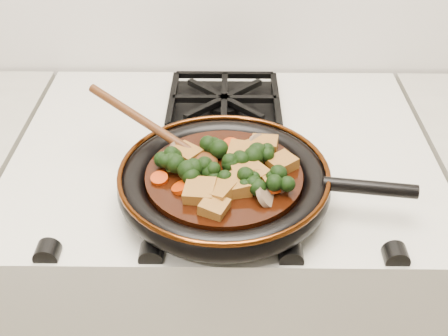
{
  "coord_description": "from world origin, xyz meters",
  "views": [
    {
      "loc": [
        0.01,
        0.84,
        1.48
      ],
      "look_at": [
        0.0,
        1.53,
        0.97
      ],
      "focal_mm": 45.0,
      "sensor_mm": 36.0,
      "label": 1
    }
  ],
  "objects": [
    {
      "name": "burner_grate_back",
      "position": [
        0.0,
        1.83,
        0.91
      ],
      "size": [
        0.23,
        0.23,
        0.03
      ],
      "primitive_type": null,
      "color": "black",
      "rests_on": "stove"
    },
    {
      "name": "mushroom_slice_3",
      "position": [
        -0.07,
        1.58,
        0.97
      ],
      "size": [
        0.05,
        0.05,
        0.03
      ],
      "primitive_type": "cylinder",
      "rotation": [
        0.84,
        0.0,
        0.92
      ],
      "color": "brown",
      "rests_on": "braising_sauce"
    },
    {
      "name": "mushroom_slice_0",
      "position": [
        0.06,
        1.6,
        0.97
      ],
      "size": [
        0.05,
        0.05,
        0.04
      ],
      "primitive_type": "cylinder",
      "rotation": [
        0.95,
        0.0,
        0.83
      ],
      "color": "brown",
      "rests_on": "braising_sauce"
    },
    {
      "name": "tofu_cube_4",
      "position": [
        0.02,
        1.49,
        0.97
      ],
      "size": [
        0.05,
        0.05,
        0.03
      ],
      "primitive_type": "cube",
      "rotation": [
        -0.01,
        -0.11,
        0.21
      ],
      "color": "brown",
      "rests_on": "braising_sauce"
    },
    {
      "name": "tofu_cube_11",
      "position": [
        0.03,
        1.58,
        0.97
      ],
      "size": [
        0.05,
        0.05,
        0.03
      ],
      "primitive_type": "cube",
      "rotation": [
        -0.07,
        -0.03,
        2.96
      ],
      "color": "brown",
      "rests_on": "braising_sauce"
    },
    {
      "name": "tofu_cube_0",
      "position": [
        0.05,
        1.52,
        0.97
      ],
      "size": [
        0.05,
        0.05,
        0.03
      ],
      "primitive_type": "cube",
      "rotation": [
        0.08,
        -0.09,
        0.72
      ],
      "color": "brown",
      "rests_on": "braising_sauce"
    },
    {
      "name": "tofu_cube_2",
      "position": [
        0.03,
        1.54,
        0.97
      ],
      "size": [
        0.05,
        0.05,
        0.03
      ],
      "primitive_type": "cube",
      "rotation": [
        0.01,
        -0.07,
        1.79
      ],
      "color": "brown",
      "rests_on": "braising_sauce"
    },
    {
      "name": "broccoli_floret_6",
      "position": [
        -0.08,
        1.54,
        0.97
      ],
      "size": [
        0.08,
        0.08,
        0.06
      ],
      "primitive_type": null,
      "rotation": [
        0.0,
        0.04,
        2.31
      ],
      "color": "black",
      "rests_on": "braising_sauce"
    },
    {
      "name": "broccoli_floret_3",
      "position": [
        0.08,
        1.5,
        0.97
      ],
      "size": [
        0.07,
        0.07,
        0.06
      ],
      "primitive_type": null,
      "rotation": [
        0.02,
        0.12,
        1.35
      ],
      "color": "black",
      "rests_on": "braising_sauce"
    },
    {
      "name": "broccoli_floret_5",
      "position": [
        0.04,
        1.49,
        0.97
      ],
      "size": [
        0.08,
        0.08,
        0.08
      ],
      "primitive_type": null,
      "rotation": [
        0.23,
        -0.24,
        0.22
      ],
      "color": "black",
      "rests_on": "braising_sauce"
    },
    {
      "name": "tofu_cube_10",
      "position": [
        -0.01,
        1.44,
        0.97
      ],
      "size": [
        0.05,
        0.05,
        0.02
      ],
      "primitive_type": "cube",
      "rotation": [
        -0.03,
        -0.1,
        2.72
      ],
      "color": "brown",
      "rests_on": "braising_sauce"
    },
    {
      "name": "broccoli_floret_1",
      "position": [
        -0.04,
        1.51,
        0.97
      ],
      "size": [
        0.09,
        0.09,
        0.06
      ],
      "primitive_type": null,
      "rotation": [
        0.11,
        0.0,
        0.88
      ],
      "color": "black",
      "rests_on": "braising_sauce"
    },
    {
      "name": "tofu_cube_7",
      "position": [
        0.09,
        1.55,
        0.97
      ],
      "size": [
        0.06,
        0.05,
        0.02
      ],
      "primitive_type": "cube",
      "rotation": [
        -0.08,
        0.03,
        2.19
      ],
      "color": "brown",
      "rests_on": "braising_sauce"
    },
    {
      "name": "mushroom_slice_1",
      "position": [
        -0.08,
        1.56,
        0.97
      ],
      "size": [
        0.04,
        0.05,
        0.03
      ],
      "primitive_type": "cylinder",
      "rotation": [
        0.86,
        0.0,
        0.92
      ],
      "color": "brown",
      "rests_on": "braising_sauce"
    },
    {
      "name": "mushroom_slice_4",
      "position": [
        0.06,
        1.47,
        0.97
      ],
      "size": [
        0.04,
        0.04,
        0.03
      ],
      "primitive_type": "cylinder",
      "rotation": [
        0.87,
        0.0,
        1.37
      ],
      "color": "brown",
      "rests_on": "braising_sauce"
    },
    {
      "name": "skillet",
      "position": [
        0.01,
        1.53,
        0.94
      ],
      "size": [
        0.46,
        0.33,
        0.05
      ],
      "rotation": [
        0.0,
        0.0,
        -0.14
      ],
      "color": "black",
      "rests_on": "burner_grate_front"
    },
    {
      "name": "stove",
      "position": [
        0.0,
        1.69,
        0.45
      ],
      "size": [
        0.76,
        0.6,
        0.9
      ],
      "primitive_type": "cube",
      "color": "beige",
      "rests_on": "ground"
    },
    {
      "name": "broccoli_floret_2",
      "position": [
        0.06,
        1.56,
        0.97
      ],
      "size": [
        0.09,
        0.09,
        0.06
      ],
      "primitive_type": null,
      "rotation": [
        0.15,
        0.04,
        2.37
      ],
      "color": "black",
      "rests_on": "braising_sauce"
    },
    {
      "name": "broccoli_floret_0",
      "position": [
        -0.01,
        1.51,
        0.97
      ],
      "size": [
        0.08,
        0.09,
        0.06
      ],
      "primitive_type": null,
      "rotation": [
        -0.15,
        0.08,
        1.11
      ],
      "color": "black",
      "rests_on": "braising_sauce"
    },
    {
      "name": "carrot_coin_5",
      "position": [
        0.03,
        1.53,
        0.96
      ],
      "size": [
        0.03,
        0.03,
        0.02
      ],
      "primitive_type": "cylinder",
      "rotation": [
        0.27,
        -0.26,
        0.0
      ],
      "color": "#A62904",
      "rests_on": "braising_sauce"
    },
    {
      "name": "tofu_cube_8",
      "position": [
        0.08,
        1.5,
        0.97
      ],
      "size": [
        0.04,
        0.05,
        0.02
      ],
      "primitive_type": "cube",
      "rotation": [
        -0.01,
        0.12,
        1.88
      ],
      "color": "brown",
      "rests_on": "braising_sauce"
    },
    {
      "name": "burner_grate_front",
      "position": [
        0.0,
        1.55,
        0.91
      ],
      "size": [
        0.23,
        0.23,
        0.03
      ],
      "primitive_type": null,
      "color": "black",
      "rests_on": "stove"
    },
    {
      "name": "carrot_coin_0",
      "position": [
        0.08,
        1.49,
        0.96
      ],
      "size": [
        0.03,
        0.03,
        0.02
      ],
      "primitive_type": "cylinder",
      "rotation": [
        -0.31,
        -0.05,
        0.0
      ],
      "color": "#A62904",
      "rests_on": "braising_sauce"
    },
    {
      "name": "tofu_cube_1",
      "position": [
        0.04,
        1.58,
        0.97
      ],
      "size": [
        0.05,
        0.05,
        0.02
      ],
      "primitive_type": "cube",
      "rotation": [
        -0.03,
        -0.07,
        2.07
      ],
      "color": "brown",
      "rests_on": "braising_sauce"
    },
    {
      "name": "carrot_coin_1",
      "position": [
        -0.01,
        1.48,
        0.96
      ],
      "size": [
        0.03,
        0.03,
        0.02
      ],
      "primitive_type": "cylinder",
      "rotation": [
        0.13,
        -0.18,
        0.0
      ],
      "color": "#A62904",
      "rests_on": "braising_sauce"
    },
    {
      "name": "broccoli_floret_7",
      "position": [
        0.02,
        1.55,
        0.97
      ],
      "size": [
        0.09,
        0.09,
        0.06
      ],
      "primitive_type": null,
      "rotation": [
        0.04,
        -0.16,
        0.85
      ],
      "color": "black",
      "rests_on": "braising_sauce"
    },
    {
      "name": "carrot_coin_3",
      "position": [
        0.01,
        1.6,
        0.96
      ],
      "size": [
        0.03,
        0.03,
        0.01
      ],
      "primitive_type": "cylinder",
      "rotation": [
        0.17,
        0.07,
        0.0
      ],
      "color": "#A62904",
      "rests_on": "braising_sauce"
    },
    {
      "name": "tofu_cube_3",
      "position": [
        -0.06,
        1.57,
        0.97
      ],
      "size": [
        0.06,
        0.06,
        0.02
      ],
      "primitive_type": "cube",
      "rotation": [
        0.04,
        0.05,
        0.93
      ],
      "color": "brown",
      "rests_on": "braising_sauce"
    },
    {
      "name": "mushroom_slice_2",
      "position": [
        0.08,
        1.5,
        0.97
      ],
      "size": [
        0.03,
        0.03,
        0.02
      ],
      "primitive_type": "cylinder",
      "rotation": [
        0.47,
        0.0,
        1.62
      ],
      "color": "brown",
      "rests_on": "braising_sauce"
    },
    {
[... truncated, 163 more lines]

